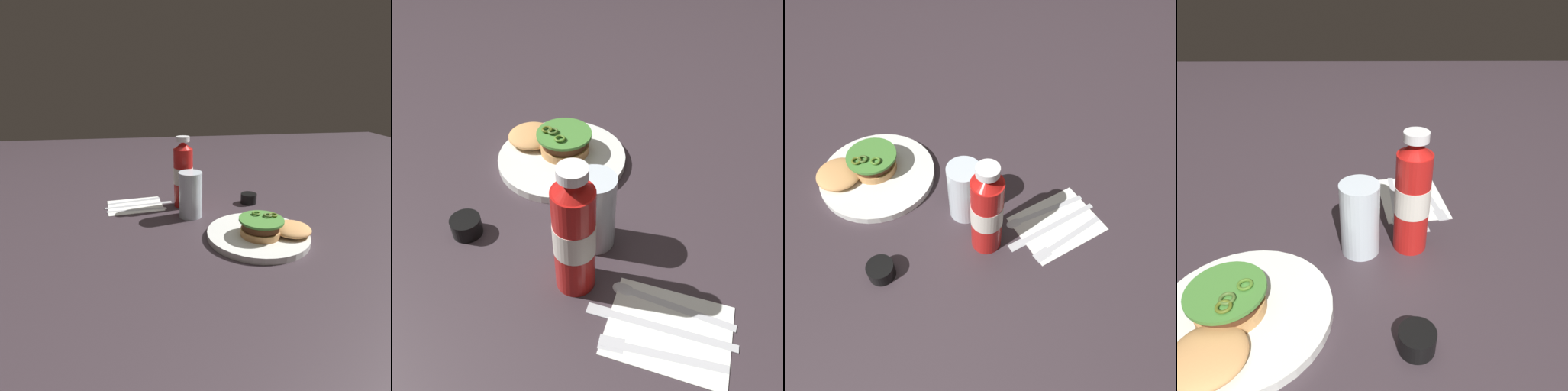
% 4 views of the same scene
% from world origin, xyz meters
% --- Properties ---
extents(ground_plane, '(3.00, 3.00, 0.00)m').
position_xyz_m(ground_plane, '(0.00, 0.00, 0.00)').
color(ground_plane, '#392E34').
extents(dinner_plate, '(0.27, 0.27, 0.02)m').
position_xyz_m(dinner_plate, '(0.09, -0.08, 0.01)').
color(dinner_plate, white).
rests_on(dinner_plate, ground_plane).
extents(burger_sandwich, '(0.19, 0.11, 0.05)m').
position_xyz_m(burger_sandwich, '(0.12, -0.09, 0.04)').
color(burger_sandwich, tan).
rests_on(burger_sandwich, dinner_plate).
extents(ketchup_bottle, '(0.06, 0.06, 0.23)m').
position_xyz_m(ketchup_bottle, '(-0.08, 0.19, 0.11)').
color(ketchup_bottle, red).
rests_on(ketchup_bottle, ground_plane).
extents(water_glass, '(0.07, 0.07, 0.14)m').
position_xyz_m(water_glass, '(-0.07, 0.10, 0.07)').
color(water_glass, silver).
rests_on(water_glass, ground_plane).
extents(condiment_cup, '(0.05, 0.05, 0.03)m').
position_xyz_m(condiment_cup, '(0.14, 0.18, 0.02)').
color(condiment_cup, black).
rests_on(condiment_cup, ground_plane).
extents(napkin, '(0.19, 0.16, 0.00)m').
position_xyz_m(napkin, '(-0.24, 0.21, 0.00)').
color(napkin, white).
rests_on(napkin, ground_plane).
extents(spoon_utensil, '(0.19, 0.03, 0.00)m').
position_xyz_m(spoon_utensil, '(-0.20, 0.17, 0.00)').
color(spoon_utensil, silver).
rests_on(spoon_utensil, napkin).
extents(butter_knife, '(0.22, 0.05, 0.00)m').
position_xyz_m(butter_knife, '(-0.21, 0.21, 0.00)').
color(butter_knife, silver).
rests_on(butter_knife, napkin).
extents(fork_utensil, '(0.18, 0.05, 0.00)m').
position_xyz_m(fork_utensil, '(-0.22, 0.25, 0.00)').
color(fork_utensil, silver).
rests_on(fork_utensil, napkin).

